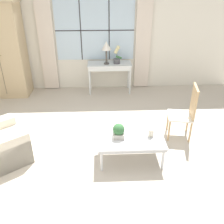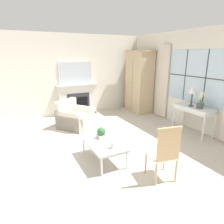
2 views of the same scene
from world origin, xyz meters
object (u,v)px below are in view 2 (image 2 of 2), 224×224
object	(u,v)px
coffee_table	(104,144)
potted_plant_small	(101,133)
fireplace	(78,97)
armoire	(139,82)
armchair_upholstered	(75,118)
side_chair_wooden	(165,151)
pillar_candle	(113,145)
console_table	(194,110)
table_lamp	(193,91)
potted_orchid	(201,102)

from	to	relation	value
coffee_table	potted_plant_small	bearing A→B (deg)	167.61
fireplace	armoire	world-z (taller)	armoire
armchair_upholstered	side_chair_wooden	world-z (taller)	side_chair_wooden
side_chair_wooden	pillar_candle	world-z (taller)	side_chair_wooden
console_table	coffee_table	world-z (taller)	console_table
fireplace	table_lamp	world-z (taller)	fireplace
armchair_upholstered	pillar_candle	bearing A→B (deg)	-0.22
armoire	coffee_table	size ratio (longest dim) A/B	2.13
armchair_upholstered	coffee_table	xyz separation A→B (m)	(2.19, -0.05, 0.09)
armoire	potted_orchid	xyz separation A→B (m)	(2.74, 0.04, -0.19)
armoire	side_chair_wooden	size ratio (longest dim) A/B	2.20
armoire	pillar_candle	xyz separation A→B (m)	(3.13, -2.71, -0.65)
table_lamp	side_chair_wooden	size ratio (longest dim) A/B	0.55
potted_plant_small	coffee_table	bearing A→B (deg)	-12.39
potted_orchid	side_chair_wooden	xyz separation A→B (m)	(1.15, -2.15, -0.38)
armchair_upholstered	potted_plant_small	size ratio (longest dim) A/B	4.79
fireplace	potted_orchid	bearing A→B (deg)	32.79
potted_orchid	side_chair_wooden	world-z (taller)	potted_orchid
armoire	coffee_table	bearing A→B (deg)	-44.45
armchair_upholstered	table_lamp	bearing A→B (deg)	55.32
armoire	table_lamp	world-z (taller)	armoire
armoire	console_table	xyz separation A→B (m)	(2.56, 0.05, -0.46)
potted_orchid	coffee_table	size ratio (longest dim) A/B	0.42
coffee_table	pillar_candle	size ratio (longest dim) A/B	7.17
potted_orchid	potted_plant_small	bearing A→B (deg)	-92.82
armoire	coffee_table	distance (m)	4.01
fireplace	side_chair_wooden	size ratio (longest dim) A/B	1.84
table_lamp	armchair_upholstered	size ratio (longest dim) A/B	0.48
console_table	potted_plant_small	distance (m)	2.77
coffee_table	armoire	bearing A→B (deg)	135.55
console_table	pillar_candle	size ratio (longest dim) A/B	7.44
table_lamp	pillar_candle	bearing A→B (deg)	-76.58
fireplace	console_table	bearing A→B (deg)	34.46
armoire	armchair_upholstered	size ratio (longest dim) A/B	1.94
armoire	console_table	world-z (taller)	armoire
console_table	table_lamp	world-z (taller)	table_lamp
console_table	potted_orchid	size ratio (longest dim) A/B	2.47
armoire	pillar_candle	distance (m)	4.19
potted_plant_small	console_table	bearing A→B (deg)	91.03
console_table	potted_plant_small	xyz separation A→B (m)	(0.05, -2.76, -0.14)
table_lamp	armchair_upholstered	bearing A→B (deg)	-124.68
table_lamp	potted_plant_small	size ratio (longest dim) A/B	2.31
armoire	potted_plant_small	world-z (taller)	armoire
console_table	potted_orchid	distance (m)	0.33
armchair_upholstered	console_table	bearing A→B (deg)	54.78
fireplace	pillar_candle	world-z (taller)	fireplace
side_chair_wooden	potted_plant_small	xyz separation A→B (m)	(-1.28, -0.59, -0.03)
armoire	coffee_table	world-z (taller)	armoire
table_lamp	side_chair_wooden	bearing A→B (deg)	-56.40
side_chair_wooden	coffee_table	xyz separation A→B (m)	(-1.08, -0.64, -0.19)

